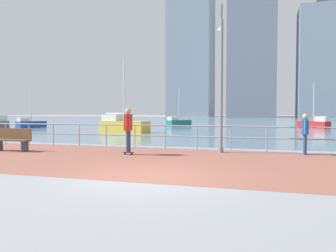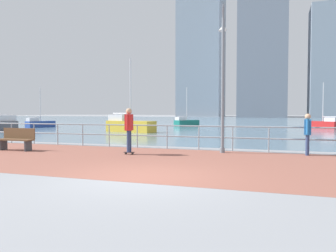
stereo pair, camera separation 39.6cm
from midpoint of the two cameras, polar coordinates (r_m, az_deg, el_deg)
ground at (r=47.61m, az=13.01°, el=0.46°), size 220.00×220.00×0.00m
brick_paving at (r=10.79m, az=0.26°, el=-6.06°), size 28.00×6.74×0.01m
harbor_water at (r=58.71m, az=13.70°, el=0.82°), size 180.00×88.00×0.00m
waterfront_railing at (r=13.97m, az=4.16°, el=-1.19°), size 25.25×0.06×1.04m
lamppost at (r=13.40m, az=8.27°, el=9.23°), size 0.37×0.81×5.77m
skateboarder at (r=12.52m, az=-7.73°, el=-0.13°), size 0.41×0.56×1.73m
bystander at (r=13.33m, az=21.64°, el=-0.77°), size 0.27×0.56×1.53m
park_bench at (r=15.06m, az=-25.73°, el=-2.07°), size 1.60×0.45×0.92m
sailboat_navy at (r=36.75m, az=-22.77°, el=0.39°), size 1.75×3.12×4.18m
sailboat_red at (r=35.65m, az=23.46°, el=0.36°), size 2.97×2.87×4.44m
sailboat_teal at (r=37.39m, az=1.46°, el=0.63°), size 2.40×3.14×4.34m
sailboat_blue at (r=26.54m, az=-8.17°, el=0.16°), size 4.31×2.24×5.79m
tower_beige at (r=98.99m, az=25.61°, el=9.83°), size 15.14×10.72×31.10m
tower_steel at (r=102.48m, az=14.19°, el=13.80°), size 13.22×15.90×45.46m
tower_concrete at (r=116.40m, az=3.88°, el=12.62°), size 14.34×13.28×45.99m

